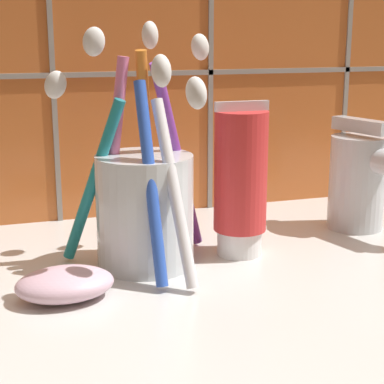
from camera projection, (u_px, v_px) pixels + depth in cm
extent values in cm
cube|color=silver|center=(266.00, 278.00, 51.55)|extent=(63.01, 37.23, 2.00)
cube|color=#C6662D|center=(193.00, 20.00, 64.00)|extent=(73.01, 1.50, 42.75)
cube|color=gray|center=(196.00, 72.00, 64.46)|extent=(73.01, 0.24, 0.50)
cube|color=gray|center=(50.00, 19.00, 58.98)|extent=(0.50, 0.24, 42.75)
cube|color=gray|center=(211.00, 20.00, 63.68)|extent=(0.50, 0.24, 42.75)
cube|color=gray|center=(350.00, 21.00, 68.38)|extent=(0.50, 0.24, 42.75)
cylinder|color=silver|center=(145.00, 211.00, 50.72)|extent=(7.71, 7.71, 8.93)
cylinder|color=purple|center=(177.00, 158.00, 52.34)|extent=(5.57, 4.11, 15.86)
ellipsoid|color=white|center=(200.00, 47.00, 52.44)|extent=(2.64, 2.36, 2.62)
cylinder|color=orange|center=(147.00, 154.00, 51.78)|extent=(2.48, 3.44, 16.63)
ellipsoid|color=white|center=(150.00, 35.00, 50.88)|extent=(2.12, 2.39, 2.43)
cylinder|color=pink|center=(113.00, 160.00, 50.48)|extent=(3.09, 1.82, 16.14)
ellipsoid|color=white|center=(94.00, 42.00, 48.29)|extent=(2.28, 1.87, 2.40)
cylinder|color=teal|center=(93.00, 181.00, 50.34)|extent=(5.33, 3.58, 13.17)
ellipsoid|color=white|center=(55.00, 85.00, 49.08)|extent=(2.69, 2.30, 2.65)
cylinder|color=blue|center=(151.00, 183.00, 46.72)|extent=(1.18, 5.81, 14.60)
ellipsoid|color=white|center=(161.00, 71.00, 42.17)|extent=(1.41, 2.37, 2.63)
cylinder|color=white|center=(174.00, 192.00, 46.76)|extent=(2.05, 6.59, 13.30)
ellipsoid|color=white|center=(196.00, 93.00, 42.12)|extent=(1.71, 2.63, 2.70)
cylinder|color=white|center=(239.00, 241.00, 53.97)|extent=(3.73, 3.73, 2.17)
cylinder|color=red|center=(241.00, 171.00, 52.50)|extent=(4.38, 4.38, 9.90)
cube|color=silver|center=(242.00, 106.00, 51.19)|extent=(4.60, 0.36, 0.80)
cylinder|color=silver|center=(357.00, 182.00, 60.49)|extent=(5.24, 5.24, 8.82)
cube|color=silver|center=(361.00, 126.00, 59.17)|extent=(2.96, 6.16, 1.20)
ellipsoid|color=#DBB2C6|center=(65.00, 284.00, 44.84)|extent=(6.89, 5.01, 2.20)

